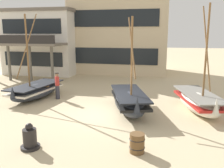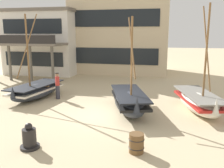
{
  "view_description": "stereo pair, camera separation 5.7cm",
  "coord_description": "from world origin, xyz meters",
  "px_view_note": "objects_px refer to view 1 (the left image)",
  "views": [
    {
      "loc": [
        2.86,
        -11.6,
        4.12
      ],
      "look_at": [
        0.0,
        1.0,
        1.4
      ],
      "focal_mm": 39.11,
      "sensor_mm": 36.0,
      "label": 1
    },
    {
      "loc": [
        2.92,
        -11.59,
        4.12
      ],
      "look_at": [
        0.0,
        1.0,
        1.4
      ],
      "focal_mm": 39.11,
      "sensor_mm": 36.0,
      "label": 2
    }
  ],
  "objects_px": {
    "wooden_barrel": "(137,143)",
    "harbor_building_annex": "(48,42)",
    "fishing_boat_centre_large": "(198,101)",
    "fisherman_by_hull": "(57,86)",
    "fishing_boat_near_left": "(129,101)",
    "fishing_boat_far_right": "(35,91)",
    "harbor_building_main": "(121,20)",
    "capstan_winch": "(30,139)"
  },
  "relations": [
    {
      "from": "fishing_boat_near_left",
      "to": "fishing_boat_far_right",
      "type": "height_order",
      "value": "fishing_boat_far_right"
    },
    {
      "from": "fishing_boat_near_left",
      "to": "wooden_barrel",
      "type": "bearing_deg",
      "value": -77.71
    },
    {
      "from": "fishing_boat_near_left",
      "to": "fishing_boat_far_right",
      "type": "relative_size",
      "value": 0.93
    },
    {
      "from": "wooden_barrel",
      "to": "harbor_building_annex",
      "type": "bearing_deg",
      "value": 125.35
    },
    {
      "from": "wooden_barrel",
      "to": "fishing_boat_centre_large",
      "type": "bearing_deg",
      "value": 63.84
    },
    {
      "from": "fisherman_by_hull",
      "to": "capstan_winch",
      "type": "relative_size",
      "value": 1.75
    },
    {
      "from": "capstan_winch",
      "to": "wooden_barrel",
      "type": "distance_m",
      "value": 3.86
    },
    {
      "from": "fishing_boat_near_left",
      "to": "harbor_building_annex",
      "type": "height_order",
      "value": "harbor_building_annex"
    },
    {
      "from": "fishing_boat_near_left",
      "to": "capstan_winch",
      "type": "distance_m",
      "value": 5.73
    },
    {
      "from": "fishing_boat_centre_large",
      "to": "harbor_building_annex",
      "type": "bearing_deg",
      "value": 142.25
    },
    {
      "from": "fishing_boat_centre_large",
      "to": "harbor_building_main",
      "type": "bearing_deg",
      "value": 117.98
    },
    {
      "from": "fishing_boat_far_right",
      "to": "wooden_barrel",
      "type": "height_order",
      "value": "fishing_boat_far_right"
    },
    {
      "from": "fishing_boat_centre_large",
      "to": "fisherman_by_hull",
      "type": "relative_size",
      "value": 3.27
    },
    {
      "from": "fisherman_by_hull",
      "to": "harbor_building_main",
      "type": "xyz_separation_m",
      "value": [
        1.75,
        11.88,
        4.61
      ]
    },
    {
      "from": "fisherman_by_hull",
      "to": "harbor_building_main",
      "type": "relative_size",
      "value": 0.16
    },
    {
      "from": "harbor_building_main",
      "to": "harbor_building_annex",
      "type": "distance_m",
      "value": 8.0
    },
    {
      "from": "fishing_boat_far_right",
      "to": "harbor_building_main",
      "type": "bearing_deg",
      "value": 75.4
    },
    {
      "from": "wooden_barrel",
      "to": "harbor_building_main",
      "type": "relative_size",
      "value": 0.06
    },
    {
      "from": "fishing_boat_centre_large",
      "to": "fishing_boat_far_right",
      "type": "distance_m",
      "value": 9.82
    },
    {
      "from": "fisherman_by_hull",
      "to": "fishing_boat_far_right",
      "type": "bearing_deg",
      "value": -170.4
    },
    {
      "from": "fishing_boat_far_right",
      "to": "fisherman_by_hull",
      "type": "xyz_separation_m",
      "value": [
        1.41,
        0.24,
        0.31
      ]
    },
    {
      "from": "fishing_boat_near_left",
      "to": "fishing_boat_centre_large",
      "type": "relative_size",
      "value": 0.89
    },
    {
      "from": "fishing_boat_near_left",
      "to": "fisherman_by_hull",
      "type": "relative_size",
      "value": 2.91
    },
    {
      "from": "fishing_boat_near_left",
      "to": "fisherman_by_hull",
      "type": "xyz_separation_m",
      "value": [
        -4.83,
        1.54,
        0.24
      ]
    },
    {
      "from": "fishing_boat_centre_large",
      "to": "wooden_barrel",
      "type": "height_order",
      "value": "fishing_boat_centre_large"
    },
    {
      "from": "fishing_boat_near_left",
      "to": "fishing_boat_far_right",
      "type": "distance_m",
      "value": 6.37
    },
    {
      "from": "wooden_barrel",
      "to": "harbor_building_annex",
      "type": "relative_size",
      "value": 0.07
    },
    {
      "from": "fisherman_by_hull",
      "to": "harbor_building_annex",
      "type": "relative_size",
      "value": 0.18
    },
    {
      "from": "wooden_barrel",
      "to": "harbor_building_annex",
      "type": "height_order",
      "value": "harbor_building_annex"
    },
    {
      "from": "capstan_winch",
      "to": "harbor_building_annex",
      "type": "xyz_separation_m",
      "value": [
        -7.74,
        16.84,
        2.82
      ]
    },
    {
      "from": "harbor_building_main",
      "to": "harbor_building_annex",
      "type": "xyz_separation_m",
      "value": [
        -7.52,
        -1.56,
        -2.24
      ]
    },
    {
      "from": "wooden_barrel",
      "to": "harbor_building_main",
      "type": "distance_m",
      "value": 18.99
    },
    {
      "from": "fishing_boat_near_left",
      "to": "fishing_boat_far_right",
      "type": "xyz_separation_m",
      "value": [
        -6.23,
        1.31,
        -0.07
      ]
    },
    {
      "from": "fishing_boat_near_left",
      "to": "fishing_boat_centre_large",
      "type": "distance_m",
      "value": 3.69
    },
    {
      "from": "fishing_boat_centre_large",
      "to": "fisherman_by_hull",
      "type": "xyz_separation_m",
      "value": [
        -8.4,
        0.65,
        0.28
      ]
    },
    {
      "from": "fishing_boat_near_left",
      "to": "harbor_building_main",
      "type": "relative_size",
      "value": 0.45
    },
    {
      "from": "fishing_boat_far_right",
      "to": "harbor_building_main",
      "type": "height_order",
      "value": "harbor_building_main"
    },
    {
      "from": "fishing_boat_centre_large",
      "to": "harbor_building_main",
      "type": "height_order",
      "value": "harbor_building_main"
    },
    {
      "from": "fishing_boat_centre_large",
      "to": "fishing_boat_near_left",
      "type": "bearing_deg",
      "value": -165.96
    },
    {
      "from": "wooden_barrel",
      "to": "capstan_winch",
      "type": "bearing_deg",
      "value": -171.89
    },
    {
      "from": "fishing_boat_near_left",
      "to": "fisherman_by_hull",
      "type": "height_order",
      "value": "fishing_boat_near_left"
    },
    {
      "from": "fishing_boat_centre_large",
      "to": "harbor_building_annex",
      "type": "relative_size",
      "value": 0.59
    }
  ]
}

